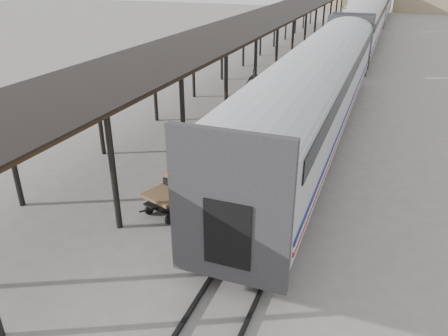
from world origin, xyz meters
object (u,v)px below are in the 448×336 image
luggage_tug (260,91)px  pedestrian (255,83)px  porter (175,172)px  baggage_cart (178,192)px

luggage_tug → pedestrian: bearing=124.8°
luggage_tug → porter: 14.51m
baggage_cart → porter: (0.25, -0.65, 1.11)m
baggage_cart → pedestrian: (-1.66, 14.36, 0.29)m
pedestrian → porter: bearing=72.5°
porter → pedestrian: size_ratio=0.96×
luggage_tug → porter: (1.39, -14.40, 1.11)m
baggage_cart → porter: 1.31m
pedestrian → luggage_tug: bearing=105.6°
baggage_cart → luggage_tug: (-1.14, 13.75, 0.00)m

